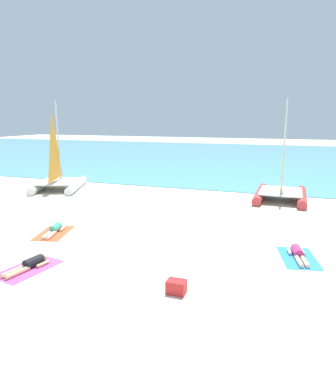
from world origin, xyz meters
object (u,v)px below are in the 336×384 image
object	(u,v)px
sunbather_left	(54,230)
sunbather_right	(298,253)
sunbather_middle	(30,264)
sailboat_red	(281,186)
towel_left	(54,233)
towel_right	(298,258)
sailboat_white	(58,177)
towel_middle	(29,269)
cooler_box	(176,287)

from	to	relation	value
sunbather_left	sunbather_right	world-z (taller)	same
sunbather_left	sunbather_middle	size ratio (longest dim) A/B	0.99
sunbather_middle	sailboat_red	bearing A→B (deg)	70.00
towel_left	towel_right	size ratio (longest dim) A/B	1.00
towel_left	sunbather_left	distance (m)	0.14
sunbather_right	sailboat_white	bearing A→B (deg)	143.16
towel_middle	towel_right	xyz separation A→B (m)	(7.85, 3.59, 0.00)
sailboat_white	towel_middle	bearing A→B (deg)	-78.38
towel_left	towel_right	xyz separation A→B (m)	(9.23, 0.55, 0.00)
sailboat_red	sunbather_left	world-z (taller)	sailboat_red
sailboat_white	towel_middle	world-z (taller)	sailboat_white
sailboat_red	towel_right	world-z (taller)	sailboat_red
towel_left	sunbather_left	size ratio (longest dim) A/B	1.22
sunbather_right	towel_right	bearing A→B (deg)	-90.00
towel_left	sunbather_right	bearing A→B (deg)	3.79
towel_left	sunbather_middle	distance (m)	3.30
sunbather_left	towel_right	bearing A→B (deg)	-11.51
towel_right	cooler_box	distance (m)	4.71
sailboat_red	sunbather_right	bearing A→B (deg)	-83.68
towel_middle	sunbather_middle	bearing A→B (deg)	79.35
sailboat_white	sunbather_left	bearing A→B (deg)	-75.36
sailboat_white	towel_left	distance (m)	9.05
sunbather_middle	towel_left	bearing A→B (deg)	125.72
sailboat_white	cooler_box	world-z (taller)	sailboat_white
sailboat_white	towel_left	xyz separation A→B (m)	(5.18, -7.38, -0.83)
sailboat_white	towel_left	bearing A→B (deg)	-75.51
sunbather_left	towel_middle	distance (m)	3.42
sailboat_red	towel_left	size ratio (longest dim) A/B	2.93
sailboat_white	towel_middle	size ratio (longest dim) A/B	2.95
sunbather_left	sunbather_right	size ratio (longest dim) A/B	0.99
sailboat_white	sunbather_left	xyz separation A→B (m)	(5.16, -7.32, -0.70)
towel_middle	cooler_box	world-z (taller)	cooler_box
sunbather_left	towel_middle	world-z (taller)	sunbather_left
sunbather_right	cooler_box	distance (m)	4.75
sailboat_white	sunbather_left	size ratio (longest dim) A/B	3.61
towel_middle	sunbather_right	xyz separation A→B (m)	(7.84, 3.66, 0.13)
sunbather_middle	cooler_box	xyz separation A→B (m)	(4.73, -0.01, 0.05)
cooler_box	sailboat_red	bearing A→B (deg)	78.93
sailboat_red	cooler_box	size ratio (longest dim) A/B	11.14
sunbather_middle	towel_right	size ratio (longest dim) A/B	0.82
sunbather_left	sailboat_red	bearing A→B (deg)	31.81
sailboat_red	towel_middle	xyz separation A→B (m)	(-7.08, -11.98, -0.82)
sailboat_red	sailboat_white	bearing A→B (deg)	-172.38
towel_middle	sunbather_middle	size ratio (longest dim) A/B	1.22
sunbather_middle	towel_right	bearing A→B (deg)	34.89
towel_middle	sunbather_middle	xyz separation A→B (m)	(0.01, 0.07, 0.13)
sunbather_middle	towel_middle	bearing A→B (deg)	-90.00
cooler_box	sunbather_right	bearing A→B (deg)	49.34
towel_middle	sunbather_right	world-z (taller)	sunbather_right
sailboat_white	towel_left	world-z (taller)	sailboat_white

